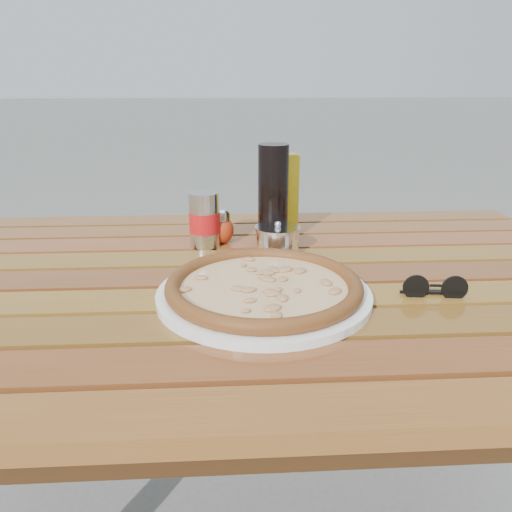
{
  "coord_description": "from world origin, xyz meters",
  "views": [
    {
      "loc": [
        -0.05,
        -0.87,
        1.1
      ],
      "look_at": [
        0.0,
        0.02,
        0.78
      ],
      "focal_mm": 35.0,
      "sensor_mm": 36.0,
      "label": 1
    }
  ],
  "objects": [
    {
      "name": "parmesan_tin",
      "position": [
        0.05,
        0.12,
        0.78
      ],
      "size": [
        0.12,
        0.12,
        0.07
      ],
      "rotation": [
        0.0,
        0.0,
        0.25
      ],
      "color": "silver",
      "rests_on": "table"
    },
    {
      "name": "pizza",
      "position": [
        0.01,
        -0.11,
        0.77
      ],
      "size": [
        0.4,
        0.4,
        0.03
      ],
      "rotation": [
        0.0,
        0.0,
        -0.25
      ],
      "color": "#FCE6B4",
      "rests_on": "plate"
    },
    {
      "name": "soda_can",
      "position": [
        -0.1,
        0.18,
        0.81
      ],
      "size": [
        0.09,
        0.09,
        0.12
      ],
      "rotation": [
        0.0,
        0.0,
        -0.36
      ],
      "color": "silver",
      "rests_on": "table"
    },
    {
      "name": "sunglasses",
      "position": [
        0.29,
        -0.12,
        0.77
      ],
      "size": [
        0.11,
        0.03,
        0.04
      ],
      "rotation": [
        0.0,
        0.0,
        -0.12
      ],
      "color": "black",
      "rests_on": "table"
    },
    {
      "name": "pepper_shaker",
      "position": [
        -0.07,
        0.2,
        0.79
      ],
      "size": [
        0.07,
        0.07,
        0.08
      ],
      "rotation": [
        0.0,
        0.0,
        -0.44
      ],
      "color": "red",
      "rests_on": "table"
    },
    {
      "name": "dark_bottle",
      "position": [
        0.05,
        0.18,
        0.86
      ],
      "size": [
        0.07,
        0.07,
        0.22
      ],
      "primitive_type": "cylinder",
      "rotation": [
        0.0,
        0.0,
        0.03
      ],
      "color": "black",
      "rests_on": "table"
    },
    {
      "name": "oregano_shaker",
      "position": [
        0.04,
        0.17,
        0.79
      ],
      "size": [
        0.07,
        0.07,
        0.08
      ],
      "rotation": [
        0.0,
        0.0,
        -0.38
      ],
      "color": "#3D431A",
      "rests_on": "table"
    },
    {
      "name": "table",
      "position": [
        0.0,
        -0.0,
        0.67
      ],
      "size": [
        1.4,
        0.9,
        0.75
      ],
      "color": "#391D0C",
      "rests_on": "ground"
    },
    {
      "name": "plate",
      "position": [
        0.01,
        -0.11,
        0.76
      ],
      "size": [
        0.38,
        0.38,
        0.01
      ],
      "primitive_type": "cylinder",
      "rotation": [
        0.0,
        0.0,
        -0.04
      ],
      "color": "white",
      "rests_on": "table"
    },
    {
      "name": "olive_oil_cruet",
      "position": [
        0.08,
        0.25,
        0.85
      ],
      "size": [
        0.07,
        0.07,
        0.21
      ],
      "rotation": [
        0.0,
        0.0,
        0.39
      ],
      "color": "gold",
      "rests_on": "table"
    }
  ]
}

